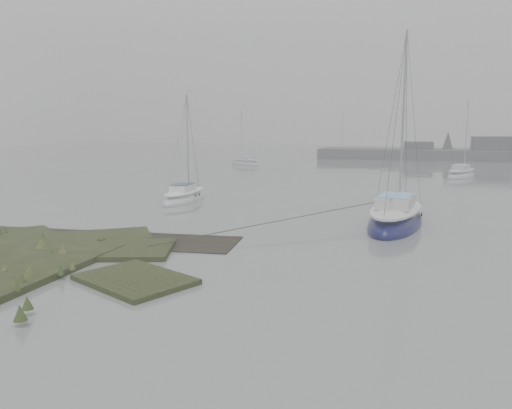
% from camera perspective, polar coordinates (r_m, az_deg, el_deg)
% --- Properties ---
extents(ground, '(160.00, 160.00, 0.00)m').
position_cam_1_polar(ground, '(44.94, 5.82, 2.82)').
color(ground, slate).
rests_on(ground, ground).
extents(sailboat_main, '(3.26, 7.42, 10.12)m').
position_cam_1_polar(sailboat_main, '(25.28, 15.67, -1.67)').
color(sailboat_main, '#0D0F3E').
rests_on(sailboat_main, ground).
extents(sailboat_white, '(1.76, 5.25, 7.40)m').
position_cam_1_polar(sailboat_white, '(32.59, -8.17, 0.79)').
color(sailboat_white, silver).
rests_on(sailboat_white, ground).
extents(sailboat_far_a, '(5.19, 4.17, 7.19)m').
position_cam_1_polar(sailboat_far_a, '(61.82, -1.24, 4.78)').
color(sailboat_far_a, silver).
rests_on(sailboat_far_a, ground).
extents(sailboat_far_b, '(3.81, 5.79, 7.79)m').
position_cam_1_polar(sailboat_far_b, '(50.87, 22.42, 3.18)').
color(sailboat_far_b, silver).
rests_on(sailboat_far_b, ground).
extents(sailboat_far_c, '(5.30, 2.96, 7.11)m').
position_cam_1_polar(sailboat_far_c, '(76.81, 10.24, 5.49)').
color(sailboat_far_c, silver).
rests_on(sailboat_far_c, ground).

